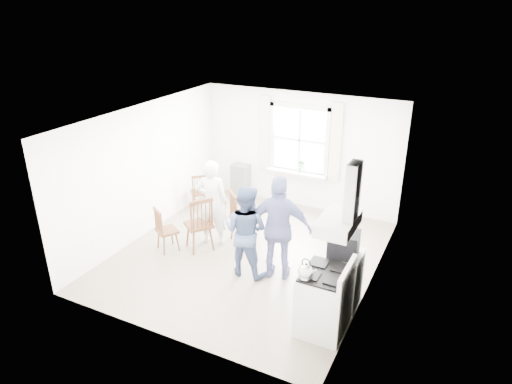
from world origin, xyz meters
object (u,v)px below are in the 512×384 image
at_px(windsor_chair_a, 200,188).
at_px(person_mid, 246,231).
at_px(stereo_stack, 344,244).
at_px(person_left, 212,203).
at_px(windsor_chair_c, 201,219).
at_px(windsor_chair_b, 162,225).
at_px(gas_stove, 324,300).
at_px(person_right, 279,229).
at_px(low_cabinet, 343,278).

xyz_separation_m(windsor_chair_a, person_mid, (2.08, -1.79, 0.29)).
distance_m(stereo_stack, person_left, 2.91).
bearing_deg(windsor_chair_c, windsor_chair_b, -153.90).
relative_size(stereo_stack, windsor_chair_a, 0.54).
height_order(gas_stove, windsor_chair_a, gas_stove).
distance_m(person_left, person_right, 1.69).
bearing_deg(gas_stove, windsor_chair_c, 158.54).
distance_m(low_cabinet, person_right, 1.30).
bearing_deg(gas_stove, stereo_stack, 85.34).
relative_size(gas_stove, stereo_stack, 2.42).
relative_size(windsor_chair_a, person_mid, 0.53).
bearing_deg(windsor_chair_c, gas_stove, -21.46).
height_order(stereo_stack, windsor_chair_c, stereo_stack).
height_order(person_mid, person_right, person_right).
bearing_deg(windsor_chair_b, person_right, 4.78).
bearing_deg(stereo_stack, person_left, 163.35).
bearing_deg(windsor_chair_a, low_cabinet, -26.31).
relative_size(gas_stove, windsor_chair_a, 1.30).
bearing_deg(stereo_stack, person_right, 164.63).
xyz_separation_m(windsor_chair_c, person_right, (1.63, -0.13, 0.25)).
relative_size(gas_stove, person_right, 0.61).
distance_m(stereo_stack, windsor_chair_c, 2.87).
distance_m(stereo_stack, windsor_chair_b, 3.50).
bearing_deg(person_left, low_cabinet, 148.58).
bearing_deg(person_right, windsor_chair_c, -18.61).
bearing_deg(windsor_chair_c, low_cabinet, -7.69).
bearing_deg(person_right, windsor_chair_b, -9.30).
height_order(windsor_chair_a, person_left, person_left).
bearing_deg(person_mid, windsor_chair_c, -14.85).
bearing_deg(stereo_stack, windsor_chair_a, 152.74).
xyz_separation_m(gas_stove, stereo_stack, (0.05, 0.63, 0.61)).
height_order(person_left, person_mid, person_left).
xyz_separation_m(low_cabinet, person_right, (-1.19, 0.25, 0.47)).
relative_size(windsor_chair_a, windsor_chair_b, 0.98).
height_order(gas_stove, low_cabinet, gas_stove).
xyz_separation_m(windsor_chair_c, person_left, (0.02, 0.38, 0.18)).
height_order(stereo_stack, person_mid, person_mid).
distance_m(windsor_chair_c, person_left, 0.42).
distance_m(gas_stove, windsor_chair_c, 2.96).
xyz_separation_m(gas_stove, windsor_chair_b, (-3.40, 0.76, 0.05)).
bearing_deg(windsor_chair_b, gas_stove, -12.61).
xyz_separation_m(windsor_chair_a, person_right, (2.63, -1.64, 0.39)).
xyz_separation_m(gas_stove, person_left, (-2.73, 1.46, 0.37)).
distance_m(windsor_chair_c, person_mid, 1.13).
bearing_deg(gas_stove, person_left, 151.82).
xyz_separation_m(windsor_chair_b, windsor_chair_c, (0.65, 0.32, 0.13)).
xyz_separation_m(stereo_stack, windsor_chair_a, (-3.80, 1.96, -0.56)).
distance_m(windsor_chair_b, person_right, 2.32).
bearing_deg(person_right, windsor_chair_a, -45.97).
xyz_separation_m(person_mid, person_right, (0.55, 0.15, 0.10)).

